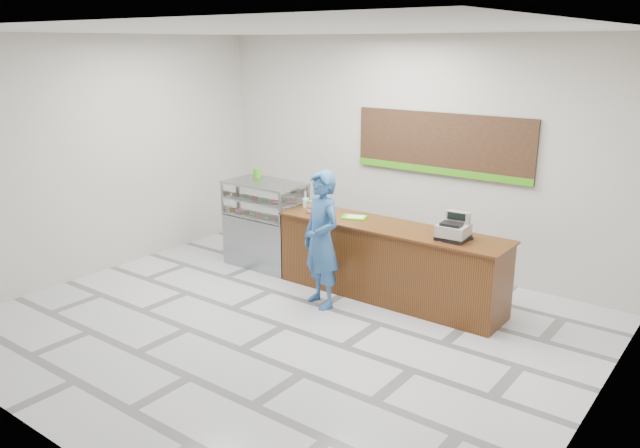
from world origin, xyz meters
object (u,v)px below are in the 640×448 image
Objects in this scene: display_case at (266,223)px; cash_register at (454,230)px; serving_tray at (354,217)px; sales_counter at (389,262)px; customer at (321,240)px.

cash_register is (3.15, -0.05, 0.48)m from display_case.
display_case is 3.30× the size of serving_tray.
sales_counter is 0.80m from serving_tray.
display_case is at bearing 160.14° from serving_tray.
customer is (-0.59, -0.73, 0.39)m from sales_counter.
serving_tray is at bearing 111.56° from customer.
sales_counter is 2.23m from display_case.
serving_tray is at bearing 176.04° from sales_counter.
customer reaches higher than sales_counter.
cash_register is 1.54m from serving_tray.
serving_tray is (1.62, 0.04, 0.36)m from display_case.
customer is at bearing -160.23° from cash_register.
display_case reaches higher than sales_counter.
cash_register is at bearing -2.82° from sales_counter.
serving_tray is at bearing 172.34° from cash_register.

